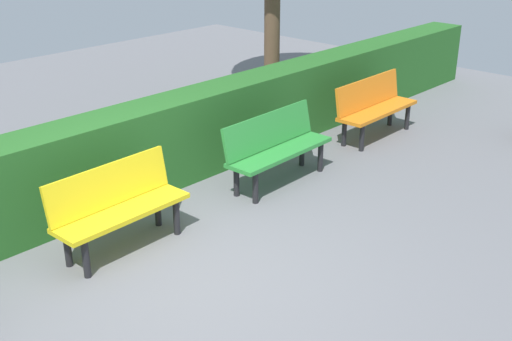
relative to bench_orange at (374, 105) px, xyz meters
name	(u,v)px	position (x,y,z in m)	size (l,w,h in m)	color
ground_plane	(185,278)	(4.48, 0.91, -0.48)	(18.67, 18.67, 0.00)	slate
bench_orange	(374,105)	(0.00, 0.00, 0.00)	(1.55, 0.48, 0.86)	orange
bench_green	(276,145)	(2.23, 0.05, 0.00)	(1.58, 0.51, 0.86)	#2D8C38
bench_yellow	(118,204)	(4.53, -0.01, 0.00)	(1.43, 0.49, 0.86)	yellow
hedge_row	(147,148)	(3.44, -0.93, 0.04)	(14.67, 0.58, 1.05)	#266023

